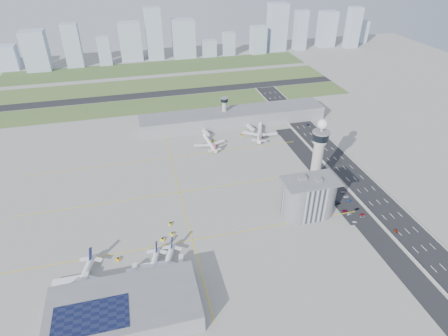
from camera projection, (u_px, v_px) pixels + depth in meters
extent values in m
plane|color=#9E9C93|center=(235.00, 206.00, 300.10)|extent=(1000.00, 1000.00, 0.00)
cube|color=#3B5729|center=(172.00, 103.00, 480.00)|extent=(480.00, 50.00, 0.08)
cube|color=#516931|center=(165.00, 84.00, 541.38)|extent=(480.00, 60.00, 0.08)
cube|color=#3F592A|center=(159.00, 67.00, 606.85)|extent=(480.00, 70.00, 0.08)
cube|color=black|center=(168.00, 93.00, 510.27)|extent=(480.00, 22.00, 0.10)
cube|color=black|center=(362.00, 186.00, 324.27)|extent=(28.00, 500.00, 0.10)
cube|color=#9E9E99|center=(348.00, 188.00, 321.03)|extent=(0.60, 500.00, 1.20)
cube|color=#9E9E99|center=(377.00, 183.00, 326.92)|extent=(0.60, 500.00, 1.20)
cube|color=black|center=(342.00, 197.00, 310.83)|extent=(18.00, 260.00, 0.08)
cube|color=black|center=(347.00, 206.00, 300.58)|extent=(20.00, 44.00, 0.10)
cube|color=yellow|center=(192.00, 240.00, 267.13)|extent=(260.00, 0.60, 0.01)
cube|color=yellow|center=(180.00, 192.00, 316.23)|extent=(260.00, 0.60, 0.01)
cube|color=yellow|center=(170.00, 157.00, 365.34)|extent=(260.00, 0.60, 0.01)
cube|color=yellow|center=(180.00, 192.00, 316.23)|extent=(0.60, 260.00, 0.01)
cylinder|color=#ADAAA5|center=(316.00, 164.00, 308.96)|extent=(8.40, 8.40, 48.00)
cylinder|color=#ADAAA5|center=(320.00, 141.00, 297.19)|extent=(11.00, 11.00, 4.00)
cylinder|color=black|center=(321.00, 136.00, 295.05)|extent=(13.00, 13.00, 6.00)
cylinder|color=slate|center=(321.00, 132.00, 293.18)|extent=(14.00, 14.00, 1.00)
cylinder|color=#ADAAA5|center=(322.00, 129.00, 291.84)|extent=(1.60, 1.60, 5.00)
sphere|color=white|center=(323.00, 124.00, 289.44)|extent=(8.00, 8.00, 8.00)
cylinder|color=#ADAAA5|center=(224.00, 112.00, 421.68)|extent=(5.00, 5.00, 28.00)
cylinder|color=black|center=(224.00, 100.00, 413.66)|extent=(8.00, 8.00, 4.00)
cylinder|color=slate|center=(224.00, 98.00, 412.32)|extent=(8.60, 8.60, 0.80)
cube|color=#B2B2B7|center=(309.00, 198.00, 285.01)|extent=(18.00, 24.00, 30.00)
cylinder|color=#B2B2B7|center=(298.00, 199.00, 283.12)|extent=(24.00, 24.00, 30.00)
cylinder|color=#B2B2B7|center=(319.00, 196.00, 286.91)|extent=(24.00, 24.00, 30.00)
cube|color=slate|center=(311.00, 181.00, 276.78)|extent=(42.00, 24.00, 0.80)
cube|color=slate|center=(302.00, 178.00, 277.11)|extent=(6.00, 5.00, 3.00)
cube|color=slate|center=(319.00, 180.00, 275.50)|extent=(5.00, 4.00, 2.40)
cube|color=gray|center=(233.00, 118.00, 425.62)|extent=(210.00, 32.00, 15.00)
cube|color=slate|center=(233.00, 111.00, 421.40)|extent=(210.00, 32.00, 0.80)
cube|color=gray|center=(125.00, 309.00, 211.27)|extent=(84.00, 42.00, 12.00)
cube|color=slate|center=(123.00, 302.00, 207.85)|extent=(84.00, 42.00, 0.80)
cube|color=black|center=(91.00, 317.00, 199.10)|extent=(40.00, 22.00, 0.20)
imported|color=white|center=(355.00, 222.00, 283.15)|extent=(3.57, 1.85, 1.16)
imported|color=gray|center=(349.00, 214.00, 290.96)|extent=(3.79, 1.80, 1.20)
imported|color=maroon|center=(345.00, 211.00, 294.19)|extent=(4.29, 2.18, 1.16)
imported|color=black|center=(338.00, 203.00, 302.55)|extent=(4.31, 1.99, 1.22)
imported|color=navy|center=(336.00, 201.00, 305.24)|extent=(3.38, 1.45, 1.14)
imported|color=silver|center=(332.00, 192.00, 315.28)|extent=(3.74, 1.47, 1.21)
imported|color=gray|center=(363.00, 217.00, 288.33)|extent=(4.61, 2.38, 1.24)
imported|color=#B00B17|center=(362.00, 214.00, 290.72)|extent=(3.95, 1.72, 1.13)
imported|color=black|center=(357.00, 209.00, 296.34)|extent=(3.93, 2.01, 1.28)
imported|color=navy|center=(349.00, 200.00, 305.67)|extent=(3.82, 1.52, 1.24)
imported|color=silver|center=(346.00, 197.00, 309.91)|extent=(4.73, 2.39, 1.28)
imported|color=gray|center=(343.00, 192.00, 315.47)|extent=(4.39, 2.03, 1.24)
imported|color=maroon|center=(396.00, 231.00, 274.58)|extent=(1.57, 3.71, 1.25)
imported|color=#26242A|center=(339.00, 162.00, 356.89)|extent=(1.50, 3.90, 1.27)
imported|color=navy|center=(308.00, 125.00, 425.50)|extent=(2.26, 4.70, 1.29)
imported|color=slate|center=(280.00, 107.00, 468.57)|extent=(1.75, 3.53, 1.16)
cube|color=#9EADC1|center=(7.00, 58.00, 590.09)|extent=(32.30, 25.84, 36.93)
cube|color=#9EADC1|center=(36.00, 51.00, 580.72)|extent=(35.81, 28.65, 60.36)
cube|color=#9EADC1|center=(72.00, 46.00, 594.07)|extent=(25.49, 20.39, 66.89)
cube|color=#9EADC1|center=(104.00, 51.00, 608.41)|extent=(20.04, 16.03, 45.20)
cube|color=#9EADC1|center=(130.00, 41.00, 628.76)|extent=(35.76, 28.61, 61.22)
cube|color=#9EADC1|center=(154.00, 34.00, 626.89)|extent=(26.33, 21.06, 83.39)
cube|color=#9EADC1|center=(184.00, 38.00, 643.65)|extent=(36.96, 29.57, 62.11)
cube|color=#9EADC1|center=(209.00, 48.00, 654.82)|extent=(23.01, 18.41, 27.75)
cube|color=#9EADC1|center=(229.00, 44.00, 658.90)|extent=(20.22, 16.18, 38.97)
cube|color=#9EADC1|center=(258.00, 40.00, 666.44)|extent=(26.14, 20.92, 46.89)
cube|color=#9EADC1|center=(277.00, 27.00, 675.30)|extent=(32.26, 25.81, 81.20)
cube|color=#9EADC1|center=(300.00, 30.00, 682.14)|extent=(21.59, 17.28, 68.75)
cube|color=#9EADC1|center=(327.00, 29.00, 703.28)|extent=(30.25, 24.20, 63.40)
cube|color=#9EADC1|center=(353.00, 28.00, 694.05)|extent=(23.04, 18.43, 71.56)
cube|color=#9EADC1|center=(361.00, 32.00, 732.26)|extent=(22.64, 18.11, 41.06)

